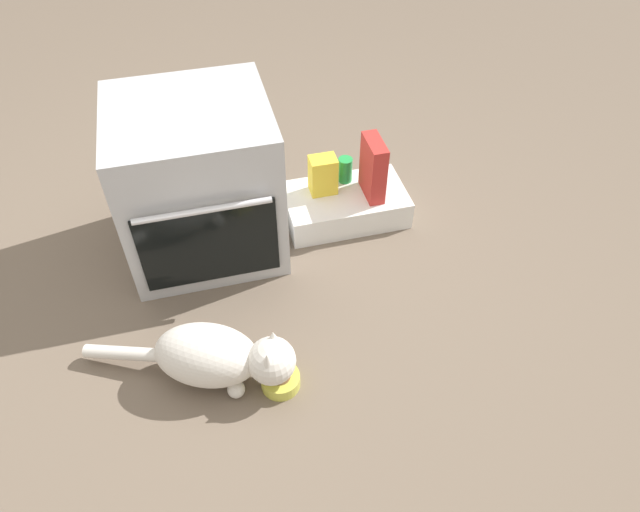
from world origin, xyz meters
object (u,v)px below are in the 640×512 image
at_px(pantry_cabinet, 345,205).
at_px(cereal_box, 373,168).
at_px(soda_can, 345,170).
at_px(cat, 218,356).
at_px(snack_bag, 323,175).
at_px(food_bowl, 280,380).
at_px(oven, 198,182).

height_order(pantry_cabinet, cereal_box, cereal_box).
bearing_deg(soda_can, pantry_cabinet, -104.31).
bearing_deg(cat, snack_bag, 76.42).
bearing_deg(soda_can, food_bowl, -118.65).
bearing_deg(snack_bag, cat, -126.70).
bearing_deg(food_bowl, snack_bag, 66.17).
bearing_deg(food_bowl, cat, 156.88).
height_order(food_bowl, soda_can, soda_can).
distance_m(oven, food_bowl, 0.89).
xyz_separation_m(cat, cereal_box, (0.80, 0.72, 0.15)).
bearing_deg(oven, cat, -93.06).
distance_m(food_bowl, cereal_box, 1.03).
distance_m(oven, soda_can, 0.69).
xyz_separation_m(oven, cat, (-0.04, -0.73, -0.21)).
bearing_deg(soda_can, snack_bag, -157.02).
bearing_deg(oven, soda_can, 8.82).
relative_size(snack_bag, cereal_box, 0.64).
relative_size(pantry_cabinet, food_bowl, 3.91).
bearing_deg(soda_can, cereal_box, -53.05).
distance_m(snack_bag, cereal_box, 0.23).
xyz_separation_m(cat, snack_bag, (0.59, 0.79, 0.10)).
xyz_separation_m(food_bowl, soda_can, (0.50, 0.92, 0.16)).
distance_m(pantry_cabinet, food_bowl, 0.96).
relative_size(oven, cat, 0.90).
xyz_separation_m(oven, cereal_box, (0.76, -0.02, -0.06)).
bearing_deg(cat, soda_can, 73.01).
bearing_deg(cereal_box, soda_can, 126.95).
bearing_deg(pantry_cabinet, food_bowl, -120.11).
height_order(cat, snack_bag, snack_bag).
height_order(snack_bag, cereal_box, cereal_box).
height_order(oven, food_bowl, oven).
bearing_deg(pantry_cabinet, cereal_box, -12.77).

